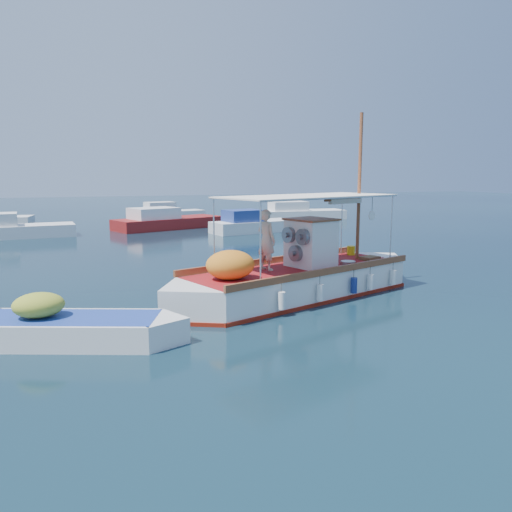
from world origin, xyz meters
name	(u,v)px	position (x,y,z in m)	size (l,w,h in m)	color
ground	(284,295)	(0.00, 0.00, 0.00)	(160.00, 160.00, 0.00)	black
fishing_caique	(298,280)	(0.32, -0.36, 0.57)	(9.90, 5.15, 6.37)	white
dinghy	(68,331)	(-6.84, -2.69, 0.30)	(5.41, 3.01, 1.41)	white
bg_boat_nw	(7,230)	(-10.56, 19.90, 0.49)	(7.73, 3.06, 1.80)	silver
bg_boat_n	(166,222)	(-0.14, 21.98, 0.49)	(8.56, 5.36, 1.80)	maroon
bg_boat_ne	(252,225)	(5.08, 17.53, 0.49)	(6.36, 3.34, 1.80)	silver
bg_boat_e	(298,214)	(12.53, 25.94, 0.49)	(8.12, 3.16, 1.80)	silver
bg_boat_far_n	(168,214)	(1.32, 29.23, 0.49)	(6.35, 3.19, 1.80)	silver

